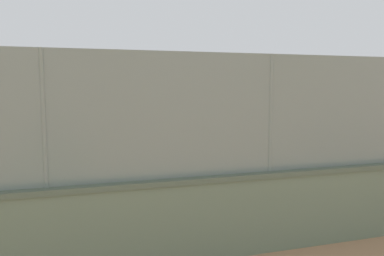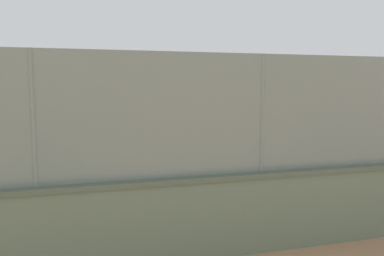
{
  "view_description": "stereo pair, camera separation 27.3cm",
  "coord_description": "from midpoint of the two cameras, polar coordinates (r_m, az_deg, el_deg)",
  "views": [
    {
      "loc": [
        2.08,
        19.47,
        2.67
      ],
      "look_at": [
        -1.37,
        7.52,
        1.31
      ],
      "focal_mm": 35.77,
      "sensor_mm": 36.0,
      "label": 1
    },
    {
      "loc": [
        1.82,
        19.54,
        2.67
      ],
      "look_at": [
        -1.37,
        7.52,
        1.31
      ],
      "focal_mm": 35.77,
      "sensor_mm": 36.0,
      "label": 2
    }
  ],
  "objects": [
    {
      "name": "fence_panel_on_wall",
      "position": [
        7.12,
        22.48,
        2.32
      ],
      "size": [
        23.68,
        0.56,
        1.87
      ],
      "color": "gray",
      "rests_on": "perimeter_wall"
    },
    {
      "name": "spare_ball_by_wall",
      "position": [
        7.97,
        12.32,
        -12.83
      ],
      "size": [
        0.17,
        0.17,
        0.17
      ],
      "primitive_type": "sphere",
      "color": "orange",
      "rests_on": "ground_plane"
    },
    {
      "name": "courtside_bench",
      "position": [
        9.35,
        20.45,
        -7.81
      ],
      "size": [
        1.61,
        0.41,
        0.87
      ],
      "color": "gray",
      "rests_on": "ground_plane"
    },
    {
      "name": "perimeter_wall",
      "position": [
        7.39,
        21.96,
        -9.99
      ],
      "size": [
        24.1,
        0.89,
        1.31
      ],
      "color": "slate",
      "rests_on": "ground_plane"
    },
    {
      "name": "player_crossing_court",
      "position": [
        20.95,
        -9.95,
        1.36
      ],
      "size": [
        1.0,
        0.78,
        1.57
      ],
      "color": "black",
      "rests_on": "ground_plane"
    },
    {
      "name": "sports_ball",
      "position": [
        18.43,
        7.82,
        -1.78
      ],
      "size": [
        0.24,
        0.24,
        0.24
      ],
      "primitive_type": "sphere",
      "color": "yellow",
      "rests_on": "ground_plane"
    },
    {
      "name": "player_baseline_waiting",
      "position": [
        10.73,
        -23.62,
        -3.62
      ],
      "size": [
        0.82,
        0.72,
        1.59
      ],
      "color": "navy",
      "rests_on": "ground_plane"
    },
    {
      "name": "ground_plane",
      "position": [
        19.78,
        -10.33,
        -1.62
      ],
      "size": [
        260.0,
        260.0,
        0.0
      ],
      "primitive_type": "plane",
      "color": "tan"
    },
    {
      "name": "player_at_service_line",
      "position": [
        20.55,
        5.98,
        1.28
      ],
      "size": [
        0.73,
        1.23,
        1.55
      ],
      "color": "#B2B2B2",
      "rests_on": "ground_plane"
    }
  ]
}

